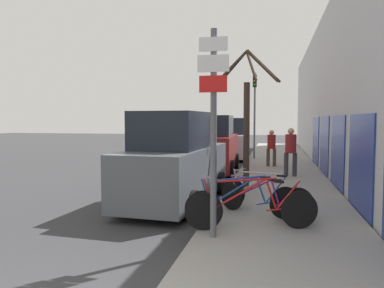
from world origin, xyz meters
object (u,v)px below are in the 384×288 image
Objects in this scene: bicycle_2 at (262,200)px; pedestrian_near at (291,148)px; signpost at (213,124)px; bicycle_0 at (252,208)px; street_tree at (247,119)px; parked_car_1 at (212,146)px; bicycle_1 at (244,202)px; bicycle_3 at (264,194)px; parked_car_2 at (229,140)px; pedestrian_far at (271,145)px; parked_car_0 at (176,162)px; traffic_light at (255,103)px.

pedestrian_near is (0.82, 5.97, 0.64)m from bicycle_2.
pedestrian_near is (1.60, 7.53, -0.97)m from signpost.
bicycle_0 is 4.54m from street_tree.
pedestrian_near is 3.23m from street_tree.
parked_car_1 is 1.10× the size of street_tree.
street_tree is (0.22, 4.81, 0.09)m from signpost.
bicycle_3 is (0.37, 0.95, -0.01)m from bicycle_1.
bicycle_3 reaches higher than bicycle_2.
parked_car_2 is (-2.28, 13.04, 0.52)m from bicycle_2.
pedestrian_far is 0.39× the size of street_tree.
pedestrian_far is (0.08, 8.32, 0.54)m from bicycle_3.
signpost is 7.76m from pedestrian_near.
parked_car_1 is at bearing -25.10° from pedestrian_near.
parked_car_0 is 5.43m from pedestrian_near.
street_tree is (1.72, -4.12, 1.13)m from parked_car_1.
bicycle_1 is at bearing 4.42° from bicycle_0.
parked_car_0 is 3.05× the size of pedestrian_far.
parked_car_0 reaches higher than bicycle_1.
signpost reaches higher than bicycle_2.
bicycle_3 is 5.59m from pedestrian_near.
bicycle_3 is 0.45× the size of traffic_light.
signpost is at bearing -89.90° from traffic_light.
signpost is 4.81m from street_tree.
traffic_light is (1.48, 4.69, 1.95)m from parked_car_1.
parked_car_0 reaches higher than parked_car_1.
street_tree is (-1.38, -2.73, 1.05)m from pedestrian_near.
street_tree is (-0.24, 3.72, 1.66)m from bicycle_1.
parked_car_2 reaches higher than bicycle_3.
parked_car_2 is at bearing 95.88° from signpost.
bicycle_3 is 1.27× the size of pedestrian_far.
signpost is at bearing -92.60° from street_tree.
street_tree is at bearing 49.11° from parked_car_0.
parked_car_0 is (-1.95, 1.99, 0.53)m from bicycle_1.
parked_car_1 is at bearing 50.97° from bicycle_2.
pedestrian_far is (-0.70, 2.81, -0.09)m from pedestrian_near.
pedestrian_near reaches higher than bicycle_2.
traffic_light is at bearing 110.84° from pedestrian_far.
parked_car_0 is (-2.13, 2.47, 0.52)m from bicycle_0.
traffic_light reaches higher than bicycle_1.
parked_car_0 reaches higher than bicycle_3.
bicycle_3 is 0.42× the size of parked_car_0.
parked_car_0 is at bearing 25.00° from bicycle_0.
bicycle_1 is 0.49× the size of parked_car_1.
bicycle_2 is 0.47m from bicycle_3.
bicycle_0 is at bearing -77.51° from parked_car_1.
bicycle_1 is at bearing -87.62° from pedestrian_far.
bicycle_3 is at bearing -83.50° from parked_car_2.
traffic_light is (-0.24, 8.80, 0.83)m from street_tree.
parked_car_1 is (-1.96, 7.84, 0.53)m from bicycle_1.
parked_car_2 is at bearing -67.33° from pedestrian_near.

